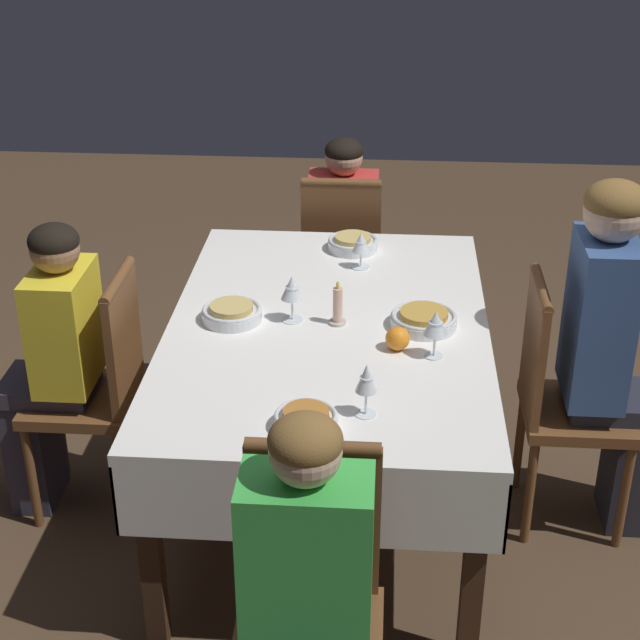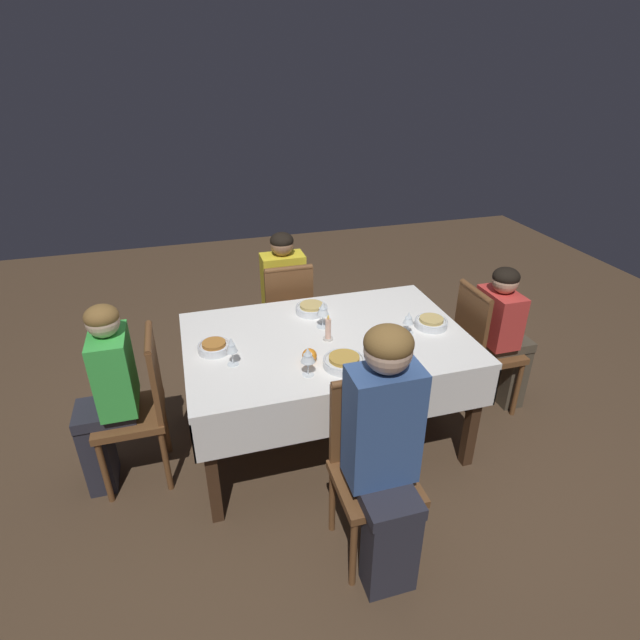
# 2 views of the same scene
# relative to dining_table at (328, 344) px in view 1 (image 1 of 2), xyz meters

# --- Properties ---
(ground_plane) EXTENTS (8.00, 8.00, 0.00)m
(ground_plane) POSITION_rel_dining_table_xyz_m (0.00, 0.00, -0.64)
(ground_plane) COLOR #4C3826
(dining_table) EXTENTS (1.59, 1.05, 0.72)m
(dining_table) POSITION_rel_dining_table_xyz_m (0.00, 0.00, 0.00)
(dining_table) COLOR white
(dining_table) RESTS_ON ground_plane
(chair_north) EXTENTS (0.36, 0.36, 0.90)m
(chair_north) POSITION_rel_dining_table_xyz_m (0.02, 0.78, -0.15)
(chair_north) COLOR brown
(chair_north) RESTS_ON ground_plane
(chair_west) EXTENTS (0.36, 0.36, 0.90)m
(chair_west) POSITION_rel_dining_table_xyz_m (-1.04, -0.01, -0.15)
(chair_west) COLOR brown
(chair_west) RESTS_ON ground_plane
(chair_east) EXTENTS (0.36, 0.36, 0.90)m
(chair_east) POSITION_rel_dining_table_xyz_m (1.04, 0.03, -0.15)
(chair_east) COLOR brown
(chair_east) RESTS_ON ground_plane
(chair_south) EXTENTS (0.36, 0.36, 0.90)m
(chair_south) POSITION_rel_dining_table_xyz_m (0.06, -0.78, -0.15)
(chair_south) COLOR brown
(chair_south) RESTS_ON ground_plane
(person_adult_denim) EXTENTS (0.30, 0.34, 1.24)m
(person_adult_denim) POSITION_rel_dining_table_xyz_m (0.02, 0.91, 0.06)
(person_adult_denim) COLOR #282833
(person_adult_denim) RESTS_ON ground_plane
(person_child_red) EXTENTS (0.33, 0.30, 1.01)m
(person_child_red) POSITION_rel_dining_table_xyz_m (-1.20, -0.01, -0.09)
(person_child_red) COLOR #4C4233
(person_child_red) RESTS_ON ground_plane
(person_child_green) EXTENTS (0.33, 0.30, 1.09)m
(person_child_green) POSITION_rel_dining_table_xyz_m (1.19, 0.03, -0.05)
(person_child_green) COLOR #282833
(person_child_green) RESTS_ON ground_plane
(person_child_yellow) EXTENTS (0.30, 0.33, 1.07)m
(person_child_yellow) POSITION_rel_dining_table_xyz_m (0.06, -0.93, -0.06)
(person_child_yellow) COLOR #383342
(person_child_yellow) RESTS_ON ground_plane
(bowl_north) EXTENTS (0.22, 0.22, 0.06)m
(bowl_north) POSITION_rel_dining_table_xyz_m (0.00, 0.31, 0.11)
(bowl_north) COLOR silver
(bowl_north) RESTS_ON dining_table
(wine_glass_north) EXTENTS (0.07, 0.07, 0.16)m
(wine_glass_north) POSITION_rel_dining_table_xyz_m (0.20, 0.34, 0.19)
(wine_glass_north) COLOR white
(wine_glass_north) RESTS_ON dining_table
(bowl_west) EXTENTS (0.19, 0.19, 0.06)m
(bowl_west) POSITION_rel_dining_table_xyz_m (-0.63, 0.05, 0.11)
(bowl_west) COLOR silver
(bowl_west) RESTS_ON dining_table
(wine_glass_west) EXTENTS (0.07, 0.07, 0.14)m
(wine_glass_west) POSITION_rel_dining_table_xyz_m (-0.46, 0.09, 0.17)
(wine_glass_west) COLOR white
(wine_glass_west) RESTS_ON dining_table
(bowl_east) EXTENTS (0.18, 0.18, 0.06)m
(bowl_east) POSITION_rel_dining_table_xyz_m (0.63, -0.02, 0.11)
(bowl_east) COLOR silver
(bowl_east) RESTS_ON dining_table
(wine_glass_east) EXTENTS (0.06, 0.06, 0.16)m
(wine_glass_east) POSITION_rel_dining_table_xyz_m (0.55, 0.14, 0.19)
(wine_glass_east) COLOR white
(wine_glass_east) RESTS_ON dining_table
(bowl_south) EXTENTS (0.20, 0.20, 0.06)m
(bowl_south) POSITION_rel_dining_table_xyz_m (0.00, -0.32, 0.11)
(bowl_south) COLOR silver
(bowl_south) RESTS_ON dining_table
(wine_glass_south) EXTENTS (0.07, 0.07, 0.16)m
(wine_glass_south) POSITION_rel_dining_table_xyz_m (-0.01, -0.12, 0.19)
(wine_glass_south) COLOR white
(wine_glass_south) RESTS_ON dining_table
(candle_centerpiece) EXTENTS (0.06, 0.06, 0.15)m
(candle_centerpiece) POSITION_rel_dining_table_xyz_m (0.00, 0.03, 0.14)
(candle_centerpiece) COLOR beige
(candle_centerpiece) RESTS_ON dining_table
(orange_fruit) EXTENTS (0.08, 0.08, 0.08)m
(orange_fruit) POSITION_rel_dining_table_xyz_m (0.16, 0.23, 0.12)
(orange_fruit) COLOR orange
(orange_fruit) RESTS_ON dining_table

